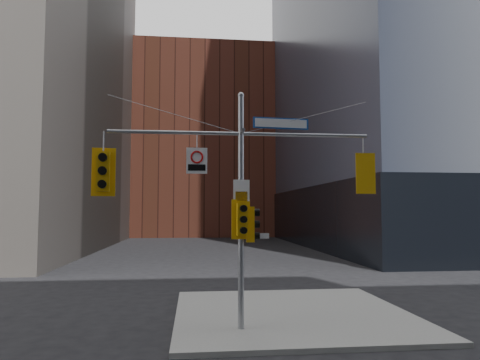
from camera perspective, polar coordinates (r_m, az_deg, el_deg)
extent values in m
plane|color=black|center=(11.56, 1.31, -22.48)|extent=(160.00, 160.00, 0.00)
cube|color=gray|center=(15.68, 6.91, -17.25)|extent=(8.00, 8.00, 0.15)
cube|color=black|center=(52.01, 28.36, -4.36)|extent=(36.40, 36.40, 6.00)
cube|color=brown|center=(69.67, -4.96, 4.42)|extent=(26.00, 20.00, 28.00)
cylinder|color=gray|center=(12.96, 0.13, -4.31)|extent=(0.18, 0.18, 7.20)
sphere|color=gray|center=(13.44, 0.13, 11.22)|extent=(0.20, 0.20, 0.20)
cylinder|color=gray|center=(13.11, -8.64, 6.28)|extent=(4.00, 0.11, 0.11)
cylinder|color=gray|center=(13.54, 8.62, 5.95)|extent=(4.00, 0.11, 0.11)
cylinder|color=gray|center=(12.83, 0.30, 6.46)|extent=(0.10, 0.70, 0.10)
cylinder|color=gray|center=(13.22, -8.62, 8.63)|extent=(4.00, 0.02, 1.12)
cylinder|color=gray|center=(13.65, 8.59, 8.22)|extent=(4.00, 0.02, 1.12)
cube|color=#D8990B|center=(13.21, -17.80, 1.10)|extent=(0.41, 0.31, 1.17)
cube|color=#D8990B|center=(13.41, -17.73, 1.03)|extent=(0.69, 0.13, 1.45)
cylinder|color=black|center=(13.03, -17.84, 2.90)|extent=(0.27, 0.21, 0.25)
cylinder|color=black|center=(13.12, -17.81, 2.85)|extent=(0.21, 0.05, 0.21)
cylinder|color=black|center=(12.99, -17.88, 1.19)|extent=(0.27, 0.21, 0.25)
cylinder|color=black|center=(13.08, -17.85, 1.16)|extent=(0.21, 0.05, 0.21)
cylinder|color=black|center=(12.96, -17.92, -0.53)|extent=(0.27, 0.21, 0.25)
cylinder|color=black|center=(13.05, -17.89, -0.55)|extent=(0.21, 0.05, 0.21)
cube|color=#D8990B|center=(13.98, 16.16, 0.79)|extent=(0.35, 0.25, 1.03)
cube|color=#D8990B|center=(13.82, 16.40, 0.85)|extent=(0.61, 0.08, 1.27)
cylinder|color=black|center=(14.20, 15.88, 2.10)|extent=(0.22, 0.17, 0.22)
cylinder|color=black|center=(14.13, 15.98, 2.13)|extent=(0.19, 0.03, 0.19)
cylinder|color=black|center=(14.17, 15.91, 0.72)|extent=(0.22, 0.17, 0.22)
cylinder|color=black|center=(14.10, 16.01, 0.75)|extent=(0.19, 0.03, 0.19)
cylinder|color=black|center=(14.14, 15.94, -0.66)|extent=(0.22, 0.17, 0.22)
cylinder|color=#0CE559|center=(14.07, 16.04, -0.64)|extent=(0.19, 0.03, 0.19)
cube|color=#D8990B|center=(13.00, 1.36, -5.92)|extent=(0.26, 0.36, 1.07)
cylinder|color=black|center=(13.01, 2.26, -4.35)|extent=(0.18, 0.23, 0.22)
cylinder|color=black|center=(13.01, 1.90, -4.35)|extent=(0.03, 0.19, 0.19)
cylinder|color=black|center=(13.02, 2.26, -5.92)|extent=(0.18, 0.23, 0.22)
cylinder|color=black|center=(13.01, 1.90, -5.92)|extent=(0.03, 0.19, 0.19)
cylinder|color=black|center=(13.03, 2.27, -7.49)|extent=(0.18, 0.23, 0.22)
cylinder|color=black|center=(13.03, 1.91, -7.49)|extent=(0.03, 0.19, 0.19)
cube|color=#D8990B|center=(12.69, 0.27, -5.27)|extent=(0.34, 0.26, 0.96)
cube|color=#D8990B|center=(12.85, 0.09, -5.25)|extent=(0.56, 0.11, 1.18)
cylinder|color=black|center=(12.51, 0.47, -3.82)|extent=(0.22, 0.17, 0.20)
cylinder|color=black|center=(12.58, 0.39, -3.82)|extent=(0.17, 0.04, 0.17)
cylinder|color=black|center=(12.51, 0.48, -5.28)|extent=(0.22, 0.17, 0.20)
cylinder|color=black|center=(12.58, 0.39, -5.27)|extent=(0.17, 0.04, 0.17)
cylinder|color=black|center=(12.52, 0.48, -6.74)|extent=(0.22, 0.17, 0.20)
cylinder|color=black|center=(12.59, 0.39, -6.73)|extent=(0.17, 0.04, 0.17)
cube|color=#103E98|center=(13.44, 5.48, 7.52)|extent=(1.77, 0.18, 0.34)
cube|color=silver|center=(13.41, 5.50, 7.54)|extent=(1.66, 0.15, 0.27)
cube|color=silver|center=(12.95, -5.78, 2.58)|extent=(0.63, 0.06, 0.78)
torus|color=#B20A0A|center=(12.95, -5.77, 3.05)|extent=(0.39, 0.07, 0.39)
cube|color=black|center=(12.91, -5.78, 1.67)|extent=(0.52, 0.03, 0.19)
cube|color=silver|center=(12.86, 0.19, -1.40)|extent=(0.49, 0.05, 0.65)
cube|color=#D88C00|center=(12.83, 0.20, -2.19)|extent=(0.36, 0.02, 0.29)
cube|color=silver|center=(13.04, 2.11, -7.46)|extent=(0.81, 0.06, 0.16)
cube|color=#145926|center=(13.43, -0.08, -7.48)|extent=(0.08, 0.68, 0.14)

